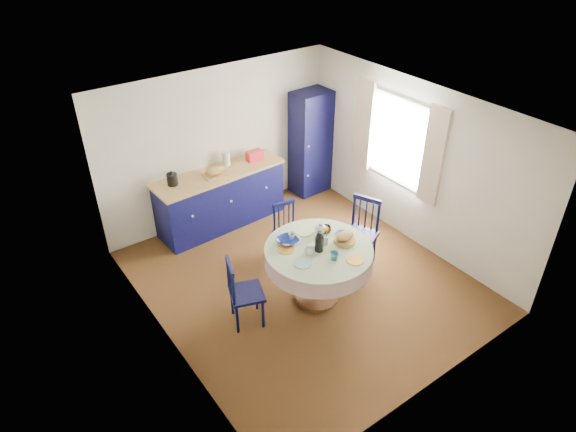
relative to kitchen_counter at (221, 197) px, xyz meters
The scene contains 17 objects.
floor 2.03m from the kitchen_counter, 84.47° to the right, with size 4.50×4.50×0.00m, color black.
ceiling 2.81m from the kitchen_counter, 84.47° to the right, with size 4.50×4.50×0.00m, color white.
wall_back 0.84m from the kitchen_counter, 56.79° to the left, with size 4.00×0.02×2.50m, color beige.
wall_left 2.77m from the kitchen_counter, 132.72° to the right, with size 0.02×4.50×2.50m, color beige.
wall_right 3.04m from the kitchen_counter, 41.83° to the right, with size 0.02×4.50×2.50m, color beige.
window 2.90m from the kitchen_counter, 37.76° to the right, with size 0.10×1.74×1.45m.
kitchen_counter is the anchor object (origin of this frame).
pantry_cabinet 1.90m from the kitchen_counter, ahead, with size 0.66×0.49×1.85m.
dining_table 2.37m from the kitchen_counter, 87.06° to the right, with size 1.39×1.39×1.12m.
chair_left 2.32m from the kitchen_counter, 112.79° to the right, with size 0.52×0.54×0.95m.
chair_far 1.40m from the kitchen_counter, 75.05° to the right, with size 0.43×0.41×0.88m.
chair_right 2.36m from the kitchen_counter, 61.83° to the right, with size 0.59×0.60×1.03m.
mug_a 2.41m from the kitchen_counter, 91.41° to the right, with size 0.12×0.12×0.10m, color silver.
mug_b 2.67m from the kitchen_counter, 87.33° to the right, with size 0.11×0.11×0.10m, color #2E7176.
mug_c 2.22m from the kitchen_counter, 79.39° to the right, with size 0.13×0.13×0.11m, color black.
mug_d 2.03m from the kitchen_counter, 91.23° to the right, with size 0.10×0.10×0.09m, color silver.
cobalt_bowl 2.07m from the kitchen_counter, 93.96° to the right, with size 0.27×0.27×0.07m, color navy.
Camera 1 is at (-3.45, -4.39, 4.73)m, focal length 32.00 mm.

